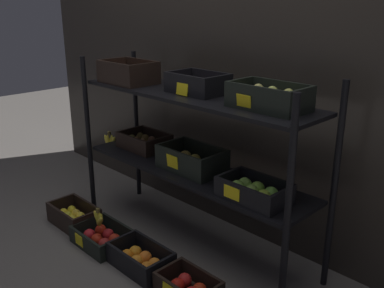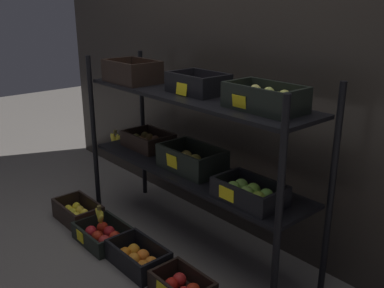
{
  "view_description": "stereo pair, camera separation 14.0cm",
  "coord_description": "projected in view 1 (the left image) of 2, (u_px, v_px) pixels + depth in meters",
  "views": [
    {
      "loc": [
        1.65,
        -1.63,
        1.41
      ],
      "look_at": [
        0.0,
        0.0,
        0.63
      ],
      "focal_mm": 40.49,
      "sensor_mm": 36.0,
      "label": 1
    },
    {
      "loc": [
        1.74,
        -1.52,
        1.41
      ],
      "look_at": [
        0.0,
        0.0,
        0.63
      ],
      "focal_mm": 40.49,
      "sensor_mm": 36.0,
      "label": 2
    }
  ],
  "objects": [
    {
      "name": "crate_ground_right_apple_red",
      "position": [
        188.0,
        288.0,
        2.15
      ],
      "size": [
        0.31,
        0.21,
        0.11
      ],
      "color": "black",
      "rests_on": "ground_plane"
    },
    {
      "name": "banana_bunch_loose",
      "position": [
        99.0,
        219.0,
        2.58
      ],
      "size": [
        0.13,
        0.04,
        0.12
      ],
      "color": "brown",
      "rests_on": "crate_ground_apple_red"
    },
    {
      "name": "crate_ground_orange",
      "position": [
        141.0,
        260.0,
        2.37
      ],
      "size": [
        0.36,
        0.21,
        0.12
      ],
      "color": "black",
      "rests_on": "ground_plane"
    },
    {
      "name": "crate_ground_lemon",
      "position": [
        74.0,
        217.0,
        2.83
      ],
      "size": [
        0.35,
        0.21,
        0.13
      ],
      "color": "black",
      "rests_on": "ground_plane"
    },
    {
      "name": "crate_ground_apple_red",
      "position": [
        102.0,
        238.0,
        2.6
      ],
      "size": [
        0.34,
        0.26,
        0.1
      ],
      "color": "black",
      "rests_on": "ground_plane"
    },
    {
      "name": "storefront_wall",
      "position": [
        240.0,
        62.0,
        2.57
      ],
      "size": [
        3.95,
        0.12,
        2.1
      ],
      "primitive_type": "cube",
      "color": "#2D2823",
      "rests_on": "ground_plane"
    },
    {
      "name": "display_rack",
      "position": [
        193.0,
        133.0,
        2.41
      ],
      "size": [
        1.67,
        0.43,
        1.07
      ],
      "color": "black",
      "rests_on": "ground_plane"
    },
    {
      "name": "ground_plane",
      "position": [
        192.0,
        242.0,
        2.64
      ],
      "size": [
        10.0,
        10.0,
        0.0
      ],
      "primitive_type": "plane",
      "color": "#605B56"
    }
  ]
}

